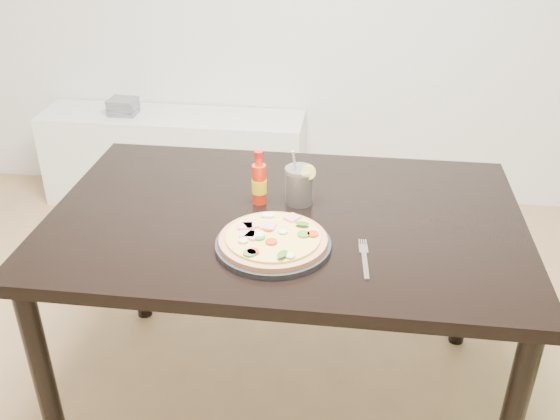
# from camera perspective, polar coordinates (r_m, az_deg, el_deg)

# --- Properties ---
(dining_table) EXTENTS (1.40, 0.90, 0.75)m
(dining_table) POSITION_cam_1_polar(r_m,az_deg,el_deg) (1.89, 0.47, -2.56)
(dining_table) COLOR black
(dining_table) RESTS_ON ground
(plate) EXTENTS (0.31, 0.31, 0.02)m
(plate) POSITION_cam_1_polar(r_m,az_deg,el_deg) (1.69, -0.63, -3.20)
(plate) COLOR black
(plate) RESTS_ON dining_table
(pizza) EXTENTS (0.29, 0.29, 0.03)m
(pizza) POSITION_cam_1_polar(r_m,az_deg,el_deg) (1.68, -0.68, -2.63)
(pizza) COLOR #B37D50
(pizza) RESTS_ON plate
(hot_sauce_bottle) EXTENTS (0.05, 0.05, 0.17)m
(hot_sauce_bottle) POSITION_cam_1_polar(r_m,az_deg,el_deg) (1.88, -1.91, 2.51)
(hot_sauce_bottle) COLOR red
(hot_sauce_bottle) RESTS_ON dining_table
(cola_cup) EXTENTS (0.09, 0.09, 0.18)m
(cola_cup) POSITION_cam_1_polar(r_m,az_deg,el_deg) (1.89, 1.78, 2.20)
(cola_cup) COLOR black
(cola_cup) RESTS_ON dining_table
(fork) EXTENTS (0.03, 0.19, 0.00)m
(fork) POSITION_cam_1_polar(r_m,az_deg,el_deg) (1.66, 7.72, -4.31)
(fork) COLOR silver
(fork) RESTS_ON dining_table
(media_console) EXTENTS (1.40, 0.34, 0.50)m
(media_console) POSITION_cam_1_polar(r_m,az_deg,el_deg) (3.47, -9.59, 4.70)
(media_console) COLOR white
(media_console) RESTS_ON ground
(cd_stack) EXTENTS (0.14, 0.12, 0.08)m
(cd_stack) POSITION_cam_1_polar(r_m,az_deg,el_deg) (3.43, -14.15, 9.16)
(cd_stack) COLOR slate
(cd_stack) RESTS_ON media_console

